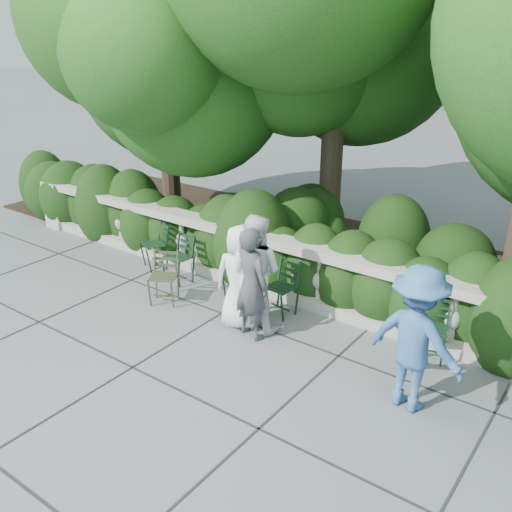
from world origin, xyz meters
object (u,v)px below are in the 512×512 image
Objects in this scene: chair_b at (173,284)px; person_casual_man at (254,273)px; person_businessman at (240,277)px; person_older_blue at (416,339)px; chair_c at (233,300)px; chair_weathered at (162,307)px; person_woman_grey at (251,284)px; chair_d at (274,317)px; chair_f at (426,364)px; chair_a at (148,269)px.

person_casual_man is (1.94, -0.32, 0.85)m from chair_b.
chair_b is 0.55× the size of person_businessman.
person_casual_man is 2.55m from person_older_blue.
chair_c is 1.10m from chair_weathered.
person_older_blue is (2.52, -0.40, 0.02)m from person_casual_man.
chair_b is 1.97m from person_businessman.
chair_c and chair_weathered have the same top height.
person_woman_grey is (0.29, -0.14, 0.04)m from person_businessman.
chair_d is at bearing 7.72° from chair_b.
chair_b is 1.00× the size of chair_f.
person_businessman is at bearing -32.02° from chair_c.
person_businessman reaches higher than chair_c.
chair_d is 1.00× the size of chair_f.
chair_d is at bearing -137.72° from person_businessman.
chair_f is at bearing 10.56° from chair_d.
chair_b is 0.81m from chair_weathered.
chair_weathered is 4.11m from person_older_blue.
chair_d is 2.30m from chair_f.
person_businessman is at bearing -111.95° from chair_d.
chair_weathered is at bearing 8.04° from person_older_blue.
chair_f is 0.52× the size of person_woman_grey.
chair_a and chair_b have the same top height.
person_woman_grey is at bearing 105.65° from person_casual_man.
person_businessman is (2.56, -0.61, 0.77)m from chair_a.
chair_d is (0.84, -0.07, 0.00)m from chair_c.
person_businessman is 0.95× the size of person_woman_grey.
person_casual_man is (-0.09, -0.38, 0.85)m from chair_d.
chair_d is at bearing -76.17° from person_woman_grey.
chair_a is 1.00× the size of chair_weathered.
chair_a is 1.52m from chair_weathered.
chair_f is at bearing -179.17° from person_casual_man.
chair_weathered is (1.24, -0.89, 0.00)m from chair_a.
chair_b is 1.19m from chair_c.
chair_d is 0.94m from person_businessman.
chair_c is 1.37m from person_woman_grey.
chair_a is at bearing -171.42° from chair_c.
chair_weathered is (-0.75, -0.81, 0.00)m from chair_c.
person_woman_grey reaches higher than chair_b.
chair_b and chair_weathered have the same top height.
chair_weathered is at bearing 15.66° from person_woman_grey.
person_businessman is 0.88× the size of person_older_blue.
person_casual_man is (0.76, -0.45, 0.85)m from chair_c.
chair_a is 0.52× the size of person_woman_grey.
person_older_blue is at bearing -3.85° from chair_c.
chair_a is 1.00× the size of chair_b.
chair_b is at bearing -20.89° from person_casual_man.
chair_weathered is 0.48× the size of person_older_blue.
chair_weathered is 1.81m from person_woman_grey.
chair_f is at bearing -72.73° from person_older_blue.
person_older_blue is (4.46, -0.72, 0.87)m from chair_b.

